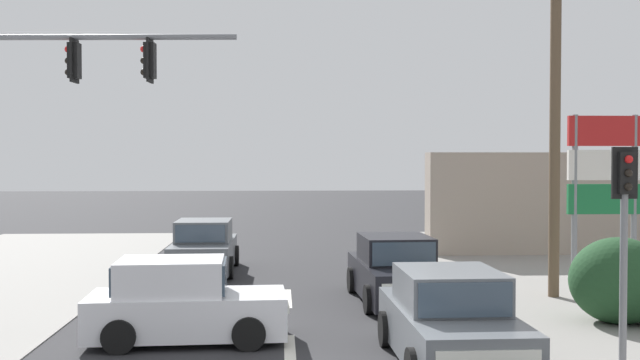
% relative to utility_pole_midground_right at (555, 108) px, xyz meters
% --- Properties ---
extents(lane_dash_mid, '(0.20, 2.40, 0.01)m').
position_rel_utility_pole_midground_right_xyz_m(lane_dash_mid, '(-6.46, -4.76, -4.60)').
color(lane_dash_mid, silver).
rests_on(lane_dash_mid, ground).
extents(lane_dash_far, '(0.20, 2.40, 0.01)m').
position_rel_utility_pole_midground_right_xyz_m(lane_dash_far, '(-6.46, 0.24, -4.60)').
color(lane_dash_far, silver).
rests_on(lane_dash_far, ground).
extents(utility_pole_midground_right, '(1.80, 0.26, 8.75)m').
position_rel_utility_pole_midground_right_xyz_m(utility_pole_midground_right, '(0.00, 0.00, 0.00)').
color(utility_pole_midground_right, brown).
rests_on(utility_pole_midground_right, ground).
extents(traffic_signal_mast, '(5.28, 0.55, 6.00)m').
position_rel_utility_pole_midground_right_xyz_m(traffic_signal_mast, '(-11.36, -3.07, -0.46)').
color(traffic_signal_mast, slate).
rests_on(traffic_signal_mast, ground).
extents(pedestal_signal_right_kerb, '(0.44, 0.30, 3.56)m').
position_rel_utility_pole_midground_right_xyz_m(pedestal_signal_right_kerb, '(-1.07, -5.97, -2.19)').
color(pedestal_signal_right_kerb, slate).
rests_on(pedestal_signal_right_kerb, ground).
extents(shopping_plaza_sign, '(2.10, 0.16, 4.60)m').
position_rel_utility_pole_midground_right_xyz_m(shopping_plaza_sign, '(2.41, 2.64, -1.62)').
color(shopping_plaza_sign, slate).
rests_on(shopping_plaza_sign, ground).
extents(roadside_bush, '(2.12, 1.81, 1.77)m').
position_rel_utility_pole_midground_right_xyz_m(roadside_bush, '(0.37, -2.95, -3.77)').
color(roadside_bush, '#1E4223').
rests_on(roadside_bush, ground).
extents(shopfront_wall_far, '(12.00, 1.00, 3.60)m').
position_rel_utility_pole_midground_right_xyz_m(shopfront_wall_far, '(4.54, 8.24, -2.81)').
color(shopfront_wall_far, '#A39384').
rests_on(shopfront_wall_far, ground).
extents(sedan_kerbside_parked, '(2.04, 4.31, 1.56)m').
position_rel_utility_pole_midground_right_xyz_m(sedan_kerbside_parked, '(-3.92, -0.34, -3.90)').
color(sedan_kerbside_parked, black).
rests_on(sedan_kerbside_parked, ground).
extents(sedan_crossing_left, '(1.90, 4.25, 1.56)m').
position_rel_utility_pole_midground_right_xyz_m(sedan_crossing_left, '(-8.90, 4.54, -3.90)').
color(sedan_crossing_left, slate).
rests_on(sedan_crossing_left, ground).
extents(hatchback_receding_far, '(3.70, 1.91, 1.53)m').
position_rel_utility_pole_midground_right_xyz_m(hatchback_receding_far, '(-8.42, -3.95, -3.90)').
color(hatchback_receding_far, silver).
rests_on(hatchback_receding_far, ground).
extents(sedan_oncoming_near, '(1.95, 4.27, 1.56)m').
position_rel_utility_pole_midground_right_xyz_m(sedan_oncoming_near, '(-3.87, -5.79, -3.90)').
color(sedan_oncoming_near, slate).
rests_on(sedan_oncoming_near, ground).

